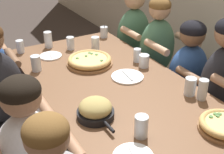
{
  "coord_description": "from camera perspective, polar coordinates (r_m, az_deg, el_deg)",
  "views": [
    {
      "loc": [
        1.68,
        -0.97,
        1.83
      ],
      "look_at": [
        0.0,
        0.0,
        0.79
      ],
      "focal_mm": 50.0,
      "sensor_mm": 36.0,
      "label": 1
    }
  ],
  "objects": [
    {
      "name": "dining_table",
      "position": [
        2.26,
        -0.0,
        -2.82
      ],
      "size": [
        1.94,
        0.99,
        0.74
      ],
      "color": "brown",
      "rests_on": "ground"
    },
    {
      "name": "pizza_board_main",
      "position": [
        2.49,
        -4.15,
        2.99
      ],
      "size": [
        0.37,
        0.37,
        0.06
      ],
      "color": "#996B42",
      "rests_on": "dining_table"
    },
    {
      "name": "pizza_board_second",
      "position": [
        1.86,
        19.76,
        -8.31
      ],
      "size": [
        0.28,
        0.28,
        0.06
      ],
      "color": "#996B42",
      "rests_on": "dining_table"
    },
    {
      "name": "skillet_bowl",
      "position": [
        1.85,
        -3.04,
        -5.99
      ],
      "size": [
        0.33,
        0.22,
        0.12
      ],
      "color": "black",
      "rests_on": "dining_table"
    },
    {
      "name": "empty_plate_a",
      "position": [
        2.3,
        2.84,
        0.06
      ],
      "size": [
        0.24,
        0.24,
        0.02
      ],
      "color": "white",
      "rests_on": "dining_table"
    },
    {
      "name": "empty_plate_b",
      "position": [
        2.68,
        -11.14,
        3.8
      ],
      "size": [
        0.19,
        0.19,
        0.02
      ],
      "color": "white",
      "rests_on": "dining_table"
    },
    {
      "name": "cocktail_glass_blue",
      "position": [
        3.04,
        -1.49,
        8.13
      ],
      "size": [
        0.07,
        0.07,
        0.13
      ],
      "color": "silver",
      "rests_on": "dining_table"
    },
    {
      "name": "drinking_glass_a",
      "position": [
        2.45,
        -13.71,
        2.29
      ],
      "size": [
        0.07,
        0.07,
        0.12
      ],
      "color": "silver",
      "rests_on": "dining_table"
    },
    {
      "name": "drinking_glass_b",
      "position": [
        2.53,
        4.61,
        3.99
      ],
      "size": [
        0.06,
        0.06,
        0.11
      ],
      "color": "silver",
      "rests_on": "dining_table"
    },
    {
      "name": "drinking_glass_c",
      "position": [
        2.81,
        -16.43,
        5.24
      ],
      "size": [
        0.07,
        0.07,
        0.11
      ],
      "color": "silver",
      "rests_on": "dining_table"
    },
    {
      "name": "drinking_glass_d",
      "position": [
        2.13,
        14.09,
        -1.88
      ],
      "size": [
        0.08,
        0.08,
        0.12
      ],
      "color": "silver",
      "rests_on": "dining_table"
    },
    {
      "name": "drinking_glass_e",
      "position": [
        2.45,
        5.87,
        2.95
      ],
      "size": [
        0.08,
        0.08,
        0.1
      ],
      "color": "silver",
      "rests_on": "dining_table"
    },
    {
      "name": "drinking_glass_f",
      "position": [
        2.09,
        16.22,
        -2.45
      ],
      "size": [
        0.06,
        0.06,
        0.14
      ],
      "color": "silver",
      "rests_on": "dining_table"
    },
    {
      "name": "drinking_glass_g",
      "position": [
        1.7,
        5.36,
        -9.19
      ],
      "size": [
        0.07,
        0.07,
        0.13
      ],
      "color": "silver",
      "rests_on": "dining_table"
    },
    {
      "name": "drinking_glass_h",
      "position": [
        2.86,
        -11.58,
        6.54
      ],
      "size": [
        0.07,
        0.07,
        0.14
      ],
      "color": "silver",
      "rests_on": "dining_table"
    },
    {
      "name": "drinking_glass_i",
      "position": [
        2.74,
        -3.06,
        5.96
      ],
      "size": [
        0.07,
        0.07,
        0.13
      ],
      "color": "silver",
      "rests_on": "dining_table"
    },
    {
      "name": "drinking_glass_j",
      "position": [
        2.79,
        -7.6,
        6.06
      ],
      "size": [
        0.07,
        0.07,
        0.11
      ],
      "color": "silver",
      "rests_on": "dining_table"
    },
    {
      "name": "diner_near_midleft",
      "position": [
        2.43,
        -19.46,
        -5.45
      ],
      "size": [
        0.51,
        0.4,
        1.2
      ],
      "rotation": [
        0.0,
        0.0,
        1.57
      ],
      "color": "#232328",
      "rests_on": "ground"
    },
    {
      "name": "diner_far_left",
      "position": [
        3.26,
        3.89,
        5.01
      ],
      "size": [
        0.51,
        0.4,
        1.19
      ],
      "rotation": [
        0.0,
        0.0,
        -1.57
      ],
      "color": "#477556",
      "rests_on": "ground"
    },
    {
      "name": "diner_far_center",
      "position": [
        2.72,
        13.39,
        -1.94
      ],
      "size": [
        0.51,
        0.4,
        1.09
      ],
      "rotation": [
        0.0,
        0.0,
        -1.57
      ],
      "color": "#2D5193",
      "rests_on": "ground"
    },
    {
      "name": "diner_far_midleft",
      "position": [
        2.98,
        8.04,
        2.2
      ],
      "size": [
        0.51,
        0.4,
        1.18
      ],
      "rotation": [
        0.0,
        0.0,
        -1.57
      ],
      "color": "#477556",
      "rests_on": "ground"
    },
    {
      "name": "diner_far_midright",
      "position": [
        2.49,
        18.77,
        -4.14
      ],
      "size": [
        0.51,
        0.4,
        1.21
      ],
      "rotation": [
        0.0,
        0.0,
        -1.57
      ],
      "color": "#232328",
      "rests_on": "ground"
    }
  ]
}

